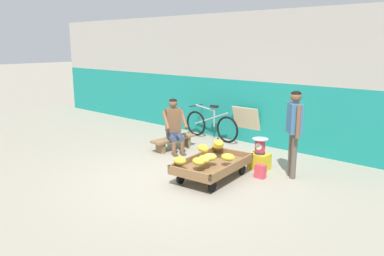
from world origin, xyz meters
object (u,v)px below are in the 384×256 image
Objects in this scene: banana_cart at (213,166)px; customer_adult at (294,124)px; vendor_seated at (174,125)px; shopping_bag at (260,171)px; bicycle_near_left at (211,125)px; sign_board at (247,125)px; plastic_crate at (259,161)px; weighing_scale at (260,146)px; low_bench at (173,141)px.

customer_adult is (0.99, 1.00, 0.71)m from banana_cart.
vendor_seated is 0.75× the size of customer_adult.
shopping_bag is (-0.38, -0.41, -0.83)m from customer_adult.
bicycle_near_left is 0.91m from sign_board.
plastic_crate is at bearing -179.25° from customer_adult.
banana_cart is 1.07m from weighing_scale.
low_bench is 1.28m from bicycle_near_left.
banana_cart is 5.06× the size of weighing_scale.
sign_board is at bearing 128.79° from shopping_bag.
weighing_scale is at bearing 71.25° from banana_cart.
plastic_crate is 0.24× the size of customer_adult.
shopping_bag is (2.36, -1.58, -0.23)m from bicycle_near_left.
weighing_scale reaches higher than low_bench.
low_bench is at bearing 148.16° from vendor_seated.
bicycle_near_left is at bearing 87.47° from low_bench.
vendor_seated reaches higher than shopping_bag.
vendor_seated is 4.75× the size of shopping_bag.
customer_adult reaches higher than banana_cart.
low_bench is at bearing -177.50° from weighing_scale.
low_bench is 1.83m from sign_board.
weighing_scale reaches higher than banana_cart.
banana_cart is 1.97m from vendor_seated.
customer_adult is (0.65, 0.01, 0.80)m from plastic_crate.
low_bench is 0.73× the size of customer_adult.
low_bench is (-1.81, 0.90, -0.04)m from banana_cart.
sign_board reaches higher than low_bench.
low_bench is 2.44m from shopping_bag.
vendor_seated reaches higher than weighing_scale.
bicycle_near_left reaches higher than low_bench.
shopping_bag is at bearing -33.72° from bicycle_near_left.
banana_cart is 2.64m from sign_board.
vendor_seated reaches higher than sign_board.
plastic_crate is 1.03m from customer_adult.
low_bench is at bearing 153.63° from banana_cart.
low_bench is at bearing -177.47° from plastic_crate.
shopping_bag is at bearing -6.43° from vendor_seated.
vendor_seated is at bearing -176.11° from plastic_crate.
vendor_seated is 2.09m from weighing_scale.
sign_board is (-1.25, 1.48, 0.28)m from plastic_crate.
weighing_scale is at bearing -179.15° from customer_adult.
weighing_scale is at bearing -49.85° from sign_board.
weighing_scale is 0.59m from shopping_bag.
banana_cart is 2.79m from bicycle_near_left.
vendor_seated is 2.40m from shopping_bag.
low_bench is at bearing -177.89° from customer_adult.
sign_board is (-1.25, 1.48, -0.02)m from weighing_scale.
sign_board is at bearing 62.81° from vendor_seated.
low_bench reaches higher than shopping_bag.
sign_board reaches higher than banana_cart.
vendor_seated is at bearing -176.86° from customer_adult.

